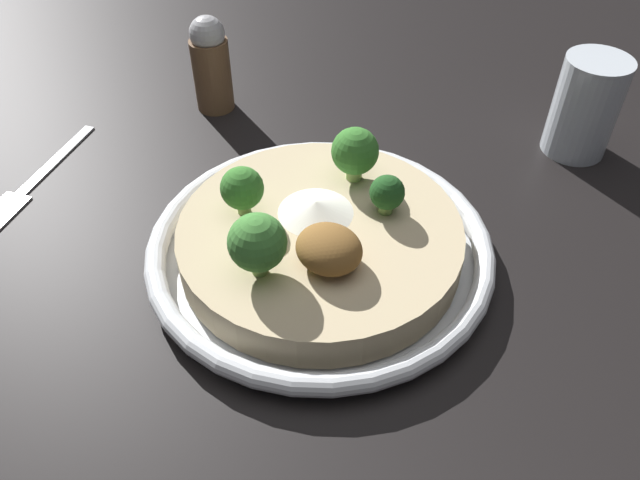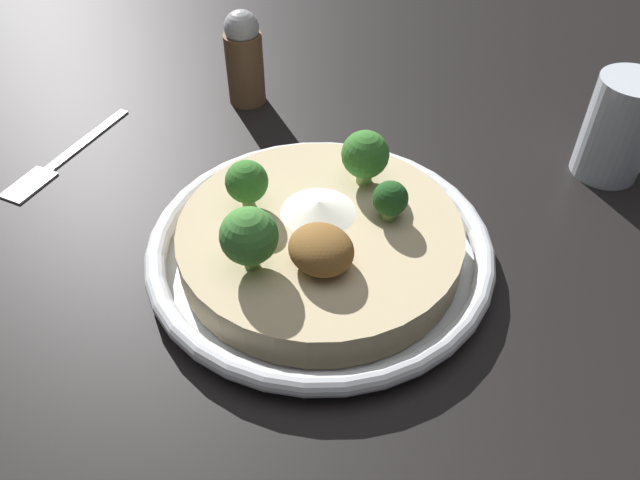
# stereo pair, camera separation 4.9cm
# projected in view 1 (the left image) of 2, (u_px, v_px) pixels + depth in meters

# --- Properties ---
(ground_plane) EXTENTS (6.00, 6.00, 0.00)m
(ground_plane) POSITION_uv_depth(u_px,v_px,m) (320.00, 259.00, 0.50)
(ground_plane) COLOR black
(risotto_bowl) EXTENTS (0.27, 0.27, 0.04)m
(risotto_bowl) POSITION_uv_depth(u_px,v_px,m) (320.00, 245.00, 0.49)
(risotto_bowl) COLOR silver
(risotto_bowl) RESTS_ON ground_plane
(cheese_sprinkle) EXTENTS (0.06, 0.06, 0.01)m
(cheese_sprinkle) POSITION_uv_depth(u_px,v_px,m) (316.00, 207.00, 0.49)
(cheese_sprinkle) COLOR white
(cheese_sprinkle) RESTS_ON risotto_bowl
(crispy_onion_garnish) EXTENTS (0.05, 0.04, 0.03)m
(crispy_onion_garnish) POSITION_uv_depth(u_px,v_px,m) (329.00, 249.00, 0.44)
(crispy_onion_garnish) COLOR brown
(crispy_onion_garnish) RESTS_ON risotto_bowl
(broccoli_back_left) EXTENTS (0.04, 0.04, 0.05)m
(broccoli_back_left) POSITION_uv_depth(u_px,v_px,m) (355.00, 152.00, 0.50)
(broccoli_back_left) COLOR #84A856
(broccoli_back_left) RESTS_ON risotto_bowl
(broccoli_front) EXTENTS (0.04, 0.04, 0.05)m
(broccoli_front) POSITION_uv_depth(u_px,v_px,m) (256.00, 242.00, 0.42)
(broccoli_front) COLOR #759E4C
(broccoli_front) RESTS_ON risotto_bowl
(broccoli_back_right) EXTENTS (0.03, 0.03, 0.03)m
(broccoli_back_right) POSITION_uv_depth(u_px,v_px,m) (387.00, 193.00, 0.48)
(broccoli_back_right) COLOR #759E4C
(broccoli_back_right) RESTS_ON risotto_bowl
(broccoli_left) EXTENTS (0.03, 0.03, 0.04)m
(broccoli_left) POSITION_uv_depth(u_px,v_px,m) (242.00, 189.00, 0.47)
(broccoli_left) COLOR #84A856
(broccoli_left) RESTS_ON risotto_bowl
(drinking_glass) EXTENTS (0.06, 0.06, 0.10)m
(drinking_glass) POSITION_uv_depth(u_px,v_px,m) (585.00, 107.00, 0.58)
(drinking_glass) COLOR silver
(drinking_glass) RESTS_ON ground_plane
(fork_utensil) EXTENTS (0.08, 0.16, 0.00)m
(fork_utensil) POSITION_uv_depth(u_px,v_px,m) (29.00, 185.00, 0.57)
(fork_utensil) COLOR #B7B7BC
(fork_utensil) RESTS_ON ground_plane
(pepper_shaker) EXTENTS (0.04, 0.04, 0.10)m
(pepper_shaker) POSITION_uv_depth(u_px,v_px,m) (211.00, 64.00, 0.63)
(pepper_shaker) COLOR brown
(pepper_shaker) RESTS_ON ground_plane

